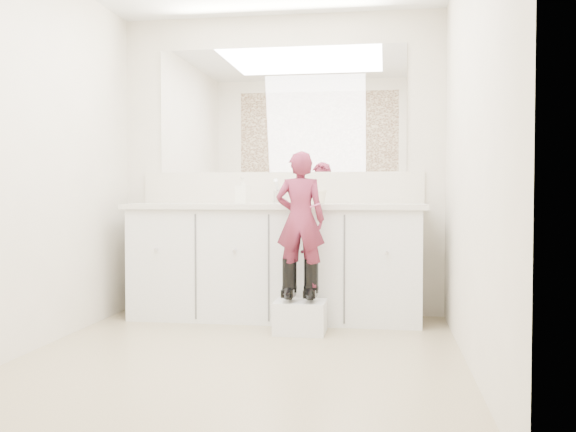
# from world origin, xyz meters

# --- Properties ---
(floor) EXTENTS (3.00, 3.00, 0.00)m
(floor) POSITION_xyz_m (0.00, 0.00, 0.00)
(floor) COLOR #887559
(floor) RESTS_ON ground
(wall_back) EXTENTS (2.60, 0.00, 2.60)m
(wall_back) POSITION_xyz_m (0.00, 1.50, 1.20)
(wall_back) COLOR beige
(wall_back) RESTS_ON floor
(wall_front) EXTENTS (2.60, 0.00, 2.60)m
(wall_front) POSITION_xyz_m (0.00, -1.50, 1.20)
(wall_front) COLOR beige
(wall_front) RESTS_ON floor
(wall_left) EXTENTS (0.00, 3.00, 3.00)m
(wall_left) POSITION_xyz_m (-1.30, 0.00, 1.20)
(wall_left) COLOR beige
(wall_left) RESTS_ON floor
(wall_right) EXTENTS (0.00, 3.00, 3.00)m
(wall_right) POSITION_xyz_m (1.30, 0.00, 1.20)
(wall_right) COLOR beige
(wall_right) RESTS_ON floor
(vanity_cabinet) EXTENTS (2.20, 0.55, 0.85)m
(vanity_cabinet) POSITION_xyz_m (0.00, 1.23, 0.42)
(vanity_cabinet) COLOR silver
(vanity_cabinet) RESTS_ON floor
(countertop) EXTENTS (2.28, 0.58, 0.04)m
(countertop) POSITION_xyz_m (0.00, 1.21, 0.87)
(countertop) COLOR beige
(countertop) RESTS_ON vanity_cabinet
(backsplash) EXTENTS (2.28, 0.03, 0.25)m
(backsplash) POSITION_xyz_m (0.00, 1.49, 1.02)
(backsplash) COLOR beige
(backsplash) RESTS_ON countertop
(mirror) EXTENTS (2.00, 0.02, 1.00)m
(mirror) POSITION_xyz_m (0.00, 1.49, 1.64)
(mirror) COLOR white
(mirror) RESTS_ON wall_back
(faucet) EXTENTS (0.08, 0.08, 0.10)m
(faucet) POSITION_xyz_m (0.00, 1.38, 0.94)
(faucet) COLOR silver
(faucet) RESTS_ON countertop
(cup) EXTENTS (0.15, 0.15, 0.10)m
(cup) POSITION_xyz_m (0.34, 1.24, 0.94)
(cup) COLOR beige
(cup) RESTS_ON countertop
(soap_bottle) EXTENTS (0.11, 0.11, 0.20)m
(soap_bottle) POSITION_xyz_m (-0.25, 1.21, 0.99)
(soap_bottle) COLOR white
(soap_bottle) RESTS_ON countertop
(step_stool) EXTENTS (0.35, 0.29, 0.22)m
(step_stool) POSITION_xyz_m (0.26, 0.75, 0.11)
(step_stool) COLOR silver
(step_stool) RESTS_ON floor
(boot_left) EXTENTS (0.11, 0.19, 0.29)m
(boot_left) POSITION_xyz_m (0.18, 0.75, 0.37)
(boot_left) COLOR black
(boot_left) RESTS_ON step_stool
(boot_right) EXTENTS (0.11, 0.19, 0.29)m
(boot_right) POSITION_xyz_m (0.33, 0.75, 0.37)
(boot_right) COLOR black
(boot_right) RESTS_ON step_stool
(toddler) EXTENTS (0.34, 0.22, 0.93)m
(toddler) POSITION_xyz_m (0.26, 0.75, 0.79)
(toddler) COLOR #A7335D
(toddler) RESTS_ON step_stool
(toothbrush) EXTENTS (0.14, 0.01, 0.06)m
(toothbrush) POSITION_xyz_m (0.33, 0.74, 0.87)
(toothbrush) COLOR #D45289
(toothbrush) RESTS_ON toddler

